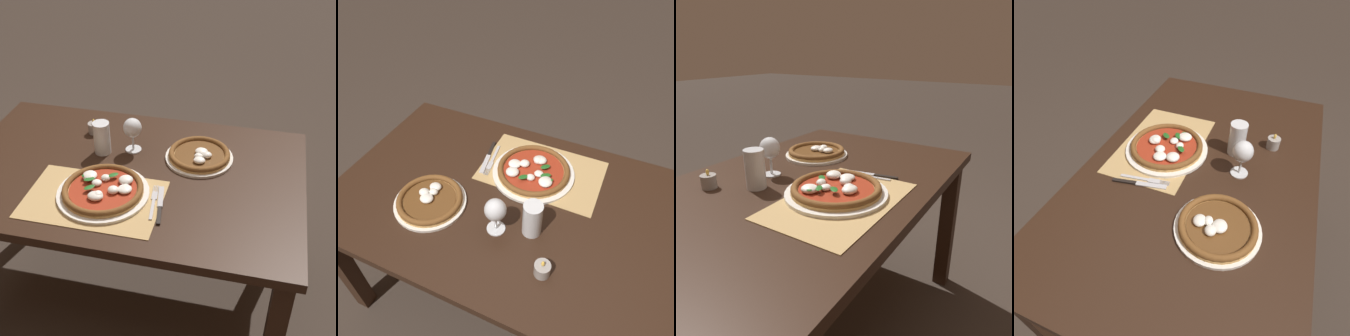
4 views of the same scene
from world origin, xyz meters
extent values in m
plane|color=#382D26|center=(0.00, 0.00, 0.00)|extent=(24.00, 24.00, 0.00)
cube|color=black|center=(0.00, 0.00, 0.72)|extent=(1.43, 0.91, 0.04)
cube|color=black|center=(0.66, -0.40, 0.35)|extent=(0.07, 0.07, 0.70)
cube|color=black|center=(0.66, 0.40, 0.35)|extent=(0.07, 0.07, 0.70)
cube|color=tan|center=(-0.07, -0.21, 0.74)|extent=(0.52, 0.34, 0.00)
cylinder|color=silver|center=(-0.05, -0.17, 0.75)|extent=(0.36, 0.36, 0.01)
cylinder|color=tan|center=(-0.05, -0.17, 0.76)|extent=(0.31, 0.31, 0.01)
torus|color=brown|center=(-0.05, -0.17, 0.77)|extent=(0.31, 0.31, 0.02)
cylinder|color=maroon|center=(-0.05, -0.17, 0.77)|extent=(0.26, 0.26, 0.00)
ellipsoid|color=white|center=(-0.12, -0.12, 0.78)|extent=(0.06, 0.06, 0.03)
ellipsoid|color=white|center=(-0.05, -0.23, 0.78)|extent=(0.06, 0.05, 0.03)
ellipsoid|color=white|center=(-0.08, -0.15, 0.78)|extent=(0.04, 0.04, 0.02)
ellipsoid|color=white|center=(-0.05, -0.23, 0.78)|extent=(0.04, 0.04, 0.03)
ellipsoid|color=white|center=(0.00, -0.18, 0.78)|extent=(0.04, 0.04, 0.03)
ellipsoid|color=white|center=(0.03, -0.11, 0.78)|extent=(0.06, 0.05, 0.03)
ellipsoid|color=white|center=(0.04, -0.17, 0.78)|extent=(0.06, 0.06, 0.02)
ellipsoid|color=white|center=(-0.05, -0.12, 0.78)|extent=(0.04, 0.03, 0.03)
ellipsoid|color=#1E5B1E|center=(-0.03, -0.10, 0.79)|extent=(0.05, 0.05, 0.00)
ellipsoid|color=#1E5B1E|center=(-0.13, -0.12, 0.79)|extent=(0.05, 0.05, 0.00)
ellipsoid|color=#1E5B1E|center=(-0.11, -0.15, 0.79)|extent=(0.05, 0.04, 0.00)
ellipsoid|color=#1E5B1E|center=(-0.09, -0.19, 0.79)|extent=(0.05, 0.05, 0.00)
cylinder|color=silver|center=(0.27, 0.15, 0.75)|extent=(0.29, 0.29, 0.01)
cylinder|color=tan|center=(0.27, 0.15, 0.76)|extent=(0.26, 0.26, 0.01)
torus|color=brown|center=(0.27, 0.15, 0.77)|extent=(0.26, 0.26, 0.02)
cylinder|color=brown|center=(0.27, 0.15, 0.76)|extent=(0.21, 0.21, 0.00)
ellipsoid|color=white|center=(0.28, 0.16, 0.77)|extent=(0.05, 0.05, 0.02)
ellipsoid|color=white|center=(0.28, 0.09, 0.77)|extent=(0.05, 0.04, 0.02)
ellipsoid|color=white|center=(0.31, 0.13, 0.77)|extent=(0.04, 0.04, 0.03)
ellipsoid|color=white|center=(0.27, 0.12, 0.77)|extent=(0.04, 0.03, 0.03)
cylinder|color=silver|center=(-0.02, 0.15, 0.74)|extent=(0.07, 0.07, 0.00)
cylinder|color=silver|center=(-0.02, 0.15, 0.78)|extent=(0.01, 0.01, 0.06)
ellipsoid|color=silver|center=(-0.02, 0.15, 0.85)|extent=(0.08, 0.08, 0.08)
ellipsoid|color=#C17019|center=(-0.02, 0.15, 0.84)|extent=(0.07, 0.07, 0.05)
cylinder|color=silver|center=(-0.14, 0.11, 0.81)|extent=(0.07, 0.07, 0.15)
cylinder|color=black|center=(-0.14, 0.11, 0.80)|extent=(0.07, 0.07, 0.12)
cylinder|color=silver|center=(-0.14, 0.11, 0.86)|extent=(0.07, 0.07, 0.02)
cube|color=#B7B7BC|center=(0.16, -0.22, 0.75)|extent=(0.03, 0.12, 0.00)
cube|color=#B7B7BC|center=(0.15, -0.14, 0.75)|extent=(0.03, 0.05, 0.00)
cylinder|color=#B7B7BC|center=(0.15, -0.10, 0.75)|extent=(0.01, 0.04, 0.00)
cylinder|color=#B7B7BC|center=(0.15, -0.10, 0.75)|extent=(0.01, 0.04, 0.00)
cylinder|color=#B7B7BC|center=(0.14, -0.10, 0.75)|extent=(0.01, 0.04, 0.00)
cylinder|color=#B7B7BC|center=(0.14, -0.10, 0.75)|extent=(0.01, 0.04, 0.00)
cube|color=black|center=(0.19, -0.25, 0.75)|extent=(0.03, 0.10, 0.01)
cube|color=#B7B7BC|center=(0.17, -0.14, 0.75)|extent=(0.04, 0.12, 0.00)
cylinder|color=gray|center=(-0.24, 0.25, 0.77)|extent=(0.06, 0.06, 0.05)
cylinder|color=silver|center=(-0.24, 0.25, 0.76)|extent=(0.04, 0.04, 0.03)
ellipsoid|color=#F9C64C|center=(-0.24, 0.25, 0.80)|extent=(0.01, 0.01, 0.02)
camera|label=1|loc=(0.51, -1.48, 1.87)|focal=50.00mm
camera|label=2|loc=(-0.35, 0.80, 1.76)|focal=35.00mm
camera|label=3|loc=(-0.90, -0.75, 1.22)|focal=35.00mm
camera|label=4|loc=(0.82, 0.24, 1.52)|focal=30.00mm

